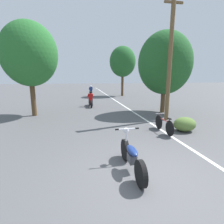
{
  "coord_description": "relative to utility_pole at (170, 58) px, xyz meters",
  "views": [
    {
      "loc": [
        -1.72,
        -4.18,
        2.66
      ],
      "look_at": [
        -0.09,
        4.18,
        0.9
      ],
      "focal_mm": 28.0,
      "sensor_mm": 36.0,
      "label": 1
    }
  ],
  "objects": [
    {
      "name": "ground_plane",
      "position": [
        -3.59,
        -5.49,
        -3.69
      ],
      "size": [
        120.0,
        120.0,
        0.0
      ],
      "primitive_type": "plane",
      "color": "#515154"
    },
    {
      "name": "lane_stripe_edge",
      "position": [
        -1.27,
        6.69,
        -3.69
      ],
      "size": [
        0.14,
        48.0,
        0.01
      ],
      "primitive_type": "cube",
      "color": "white",
      "rests_on": "ground"
    },
    {
      "name": "utility_pole",
      "position": [
        0.0,
        0.0,
        0.0
      ],
      "size": [
        1.1,
        0.24,
        7.2
      ],
      "color": "brown",
      "rests_on": "ground"
    },
    {
      "name": "roadside_tree_right_near",
      "position": [
        0.83,
        2.17,
        -0.14
      ],
      "size": [
        3.84,
        3.45,
        5.77
      ],
      "color": "#513A23",
      "rests_on": "ground"
    },
    {
      "name": "roadside_tree_right_far",
      "position": [
        0.63,
        13.47,
        0.8
      ],
      "size": [
        3.44,
        3.1,
        6.5
      ],
      "color": "#513A23",
      "rests_on": "ground"
    },
    {
      "name": "roadside_tree_left",
      "position": [
        -8.28,
        2.8,
        0.32
      ],
      "size": [
        3.56,
        3.2,
        6.08
      ],
      "color": "#513A23",
      "rests_on": "ground"
    },
    {
      "name": "roadside_bush",
      "position": [
        -0.24,
        -2.28,
        -3.34
      ],
      "size": [
        1.1,
        0.88,
        0.7
      ],
      "color": "#5B7A38",
      "rests_on": "ground"
    },
    {
      "name": "motorcycle_foreground",
      "position": [
        -3.89,
        -5.28,
        -3.26
      ],
      "size": [
        0.74,
        2.12,
        1.11
      ],
      "color": "black",
      "rests_on": "ground"
    },
    {
      "name": "motorcycle_rider_lead",
      "position": [
        -4.23,
        5.77,
        -3.18
      ],
      "size": [
        0.5,
        2.11,
        1.36
      ],
      "color": "black",
      "rests_on": "ground"
    },
    {
      "name": "motorcycle_rider_far",
      "position": [
        -3.61,
        13.69,
        -3.15
      ],
      "size": [
        0.5,
        2.04,
        1.45
      ],
      "color": "black",
      "rests_on": "ground"
    },
    {
      "name": "bicycle_parked",
      "position": [
        -1.33,
        -2.25,
        -3.31
      ],
      "size": [
        0.44,
        1.81,
        0.83
      ],
      "color": "black",
      "rests_on": "ground"
    }
  ]
}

